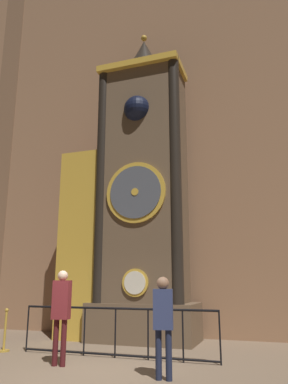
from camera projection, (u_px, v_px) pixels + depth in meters
ground_plane at (84, 375)px, 6.66m from camera, size 28.00×28.00×0.00m
cathedral_back_wall at (159, 103)px, 13.27m from camera, size 24.00×0.32×15.61m
clock_tower at (131, 202)px, 11.36m from camera, size 4.08×1.84×9.70m
railing_fence at (115, 329)px, 8.28m from camera, size 4.63×0.05×1.06m
visitor_near at (61, 307)px, 7.59m from camera, size 0.37×0.28×1.84m
visitor_far at (163, 316)px, 6.51m from camera, size 0.38×0.29×1.70m
stanchion_post at (5, 337)px, 8.95m from camera, size 0.28×0.28×0.99m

